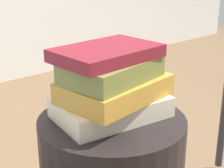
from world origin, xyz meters
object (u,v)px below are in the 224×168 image
book_ochre (116,89)px  book_maroon (107,53)px  book_cream (111,107)px  book_olive (111,70)px

book_ochre → book_maroon: book_maroon is taller
book_maroon → book_cream: bearing=-7.2°
book_cream → book_maroon: 0.15m
book_ochre → book_olive: size_ratio=1.11×
book_olive → book_maroon: 0.04m
book_olive → book_maroon: book_maroon is taller
book_cream → book_olive: (-0.01, -0.01, 0.11)m
book_cream → book_olive: 0.11m
book_maroon → book_ochre: bearing=-45.3°
book_cream → book_ochre: (0.00, -0.01, 0.05)m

